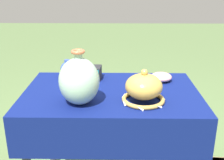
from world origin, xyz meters
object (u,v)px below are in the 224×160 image
(jar_round_cobalt, at_px, (67,69))
(vase_tall_bulbous, at_px, (79,81))
(vase_dome_bell, at_px, (144,89))
(bowl_shallow_rose, at_px, (161,77))
(mosaic_tile_box, at_px, (92,73))

(jar_round_cobalt, bearing_deg, vase_tall_bulbous, -72.28)
(vase_dome_bell, bearing_deg, bowl_shallow_rose, 65.86)
(bowl_shallow_rose, bearing_deg, vase_dome_bell, -114.14)
(vase_tall_bulbous, bearing_deg, mosaic_tile_box, 85.09)
(jar_round_cobalt, bearing_deg, mosaic_tile_box, -13.82)
(vase_dome_bell, height_order, jar_round_cobalt, vase_dome_bell)
(mosaic_tile_box, distance_m, bowl_shallow_rose, 0.43)
(mosaic_tile_box, relative_size, jar_round_cobalt, 1.05)
(vase_tall_bulbous, distance_m, bowl_shallow_rose, 0.58)
(bowl_shallow_rose, height_order, jar_round_cobalt, jar_round_cobalt)
(vase_tall_bulbous, xyz_separation_m, bowl_shallow_rose, (0.46, 0.34, -0.10))
(mosaic_tile_box, height_order, bowl_shallow_rose, mosaic_tile_box)
(vase_tall_bulbous, bearing_deg, bowl_shallow_rose, 35.98)
(mosaic_tile_box, bearing_deg, bowl_shallow_rose, 0.62)
(bowl_shallow_rose, xyz_separation_m, jar_round_cobalt, (-0.59, 0.07, 0.03))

